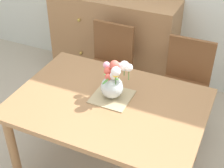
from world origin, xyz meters
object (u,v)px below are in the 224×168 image
Objects in this scene: chair_left at (109,63)px; flower_vase at (113,81)px; dining_table at (109,112)px; dresser at (114,40)px; chair_right at (185,81)px.

chair_left is 3.16× the size of flower_vase.
dining_table is 4.95× the size of flower_vase.
dresser is 1.43m from flower_vase.
dining_table is 1.57× the size of chair_right.
chair_left is 0.64× the size of dresser.
chair_right is at bearing 65.13° from dining_table.
chair_left is 1.00× the size of chair_right.
flower_vase reaches higher than chair_right.
dining_table is 0.93m from chair_left.
flower_vase is at bearing 117.31° from chair_left.
chair_right reaches higher than dining_table.
dining_table is at bearing 114.87° from chair_left.
chair_left is 0.53m from dresser.
dining_table is at bearing 65.13° from chair_right.
dresser is (-0.17, 0.50, -0.02)m from chair_left.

